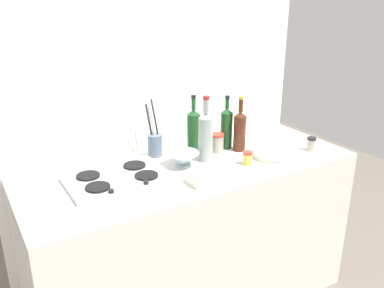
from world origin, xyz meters
TOP-DOWN VIEW (x-y plane):
  - counter_block at (0.00, 0.00)m, footprint 1.80×0.70m
  - backsplash_panel at (0.00, 0.38)m, footprint 1.90×0.06m
  - stovetop_hob at (-0.41, 0.02)m, footprint 0.49×0.32m
  - plate_stack at (0.45, -0.14)m, footprint 0.24×0.24m
  - wine_bottle_leftmost at (0.11, 0.16)m, footprint 0.07×0.07m
  - wine_bottle_mid_left at (0.31, 0.12)m, footprint 0.07×0.07m
  - wine_bottle_mid_right at (0.10, 0.02)m, footprint 0.08×0.08m
  - wine_bottle_rightmost at (0.35, 0.04)m, footprint 0.07×0.07m
  - mixing_bowl at (-0.05, 0.01)m, footprint 0.18×0.18m
  - butter_dish at (-0.07, -0.22)m, footprint 0.13×0.11m
  - utensil_crock at (-0.11, 0.22)m, footprint 0.09×0.08m
  - condiment_jar_front at (0.26, -0.15)m, footprint 0.05×0.05m
  - condiment_jar_rear at (0.23, 0.09)m, footprint 0.08×0.08m
  - condiment_jar_spare at (0.70, -0.18)m, footprint 0.05×0.05m

SIDE VIEW (x-z plane):
  - counter_block at x=0.00m, z-range 0.00..0.90m
  - stovetop_hob at x=-0.41m, z-range 0.89..0.93m
  - plate_stack at x=0.45m, z-range 0.90..0.94m
  - butter_dish at x=-0.07m, z-range 0.90..0.95m
  - condiment_jar_front at x=0.26m, z-range 0.90..0.97m
  - condiment_jar_spare at x=0.70m, z-range 0.90..0.98m
  - mixing_bowl at x=-0.05m, z-range 0.90..0.98m
  - condiment_jar_rear at x=0.23m, z-range 0.90..1.01m
  - utensil_crock at x=-0.11m, z-range 0.81..1.14m
  - wine_bottle_rightmost at x=0.35m, z-range 0.86..1.19m
  - wine_bottle_mid_left at x=0.31m, z-range 0.87..1.18m
  - wine_bottle_leftmost at x=0.11m, z-range 0.86..1.20m
  - wine_bottle_mid_right at x=0.10m, z-range 0.86..1.22m
  - backsplash_panel at x=0.00m, z-range 0.00..2.51m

